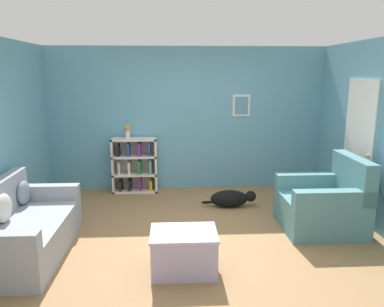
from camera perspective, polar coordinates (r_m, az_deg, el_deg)
name	(u,v)px	position (r m, az deg, el deg)	size (l,w,h in m)	color
ground_plane	(194,237)	(5.09, 0.25, -12.60)	(14.00, 14.00, 0.00)	#997047
wall_back	(187,119)	(6.92, -0.81, 5.27)	(5.60, 0.13, 2.60)	#609EB7
couch	(21,230)	(4.95, -24.61, -10.59)	(0.88, 1.74, 0.87)	#9399A3
bookshelf	(135,165)	(6.89, -8.65, -1.81)	(0.81, 0.32, 0.99)	silver
recliner_chair	(325,204)	(5.53, 19.56, -7.33)	(1.04, 0.99, 1.02)	slate
coffee_table	(184,250)	(4.20, -1.26, -14.54)	(0.72, 0.54, 0.46)	#ADA3CC
dog	(231,198)	(6.13, 6.02, -6.82)	(0.89, 0.25, 0.28)	black
vase	(128,131)	(6.76, -9.80, 3.44)	(0.11, 0.11, 0.24)	silver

